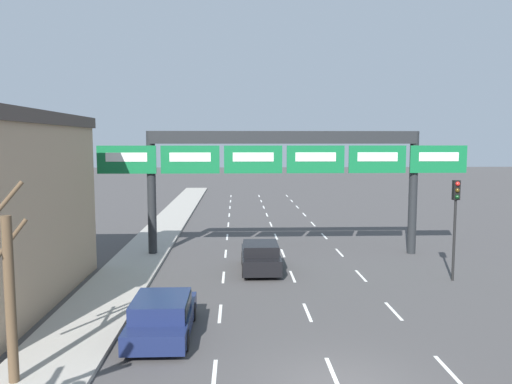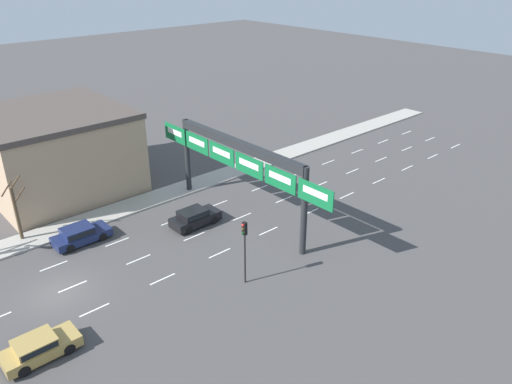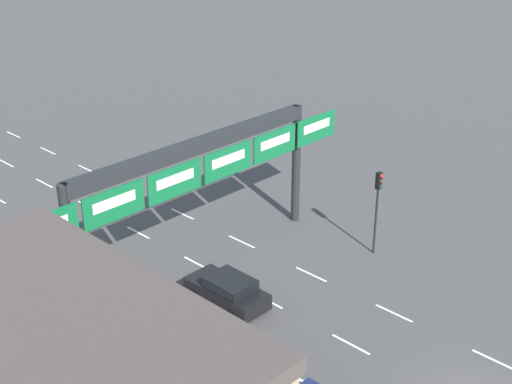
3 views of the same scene
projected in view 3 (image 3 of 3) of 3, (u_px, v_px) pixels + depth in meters
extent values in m
cube|color=white|center=(301.00, 380.00, 28.74)|extent=(0.12, 2.00, 0.01)
cube|color=white|center=(217.00, 330.00, 31.89)|extent=(0.12, 2.00, 0.01)
cube|color=white|center=(147.00, 288.00, 35.04)|extent=(0.12, 2.00, 0.01)
cube|color=white|center=(89.00, 253.00, 38.20)|extent=(0.12, 2.00, 0.01)
cube|color=white|center=(40.00, 224.00, 41.35)|extent=(0.12, 2.00, 0.01)
cube|color=white|center=(351.00, 344.00, 30.90)|extent=(0.12, 2.00, 0.01)
cube|color=white|center=(267.00, 300.00, 34.05)|extent=(0.12, 2.00, 0.01)
cube|color=white|center=(197.00, 264.00, 37.21)|extent=(0.12, 2.00, 0.01)
cube|color=white|center=(138.00, 233.00, 40.36)|extent=(0.12, 2.00, 0.01)
cube|color=white|center=(88.00, 206.00, 43.51)|extent=(0.12, 2.00, 0.01)
cube|color=white|center=(44.00, 183.00, 46.66)|extent=(0.12, 2.00, 0.01)
cube|color=white|center=(6.00, 163.00, 49.82)|extent=(0.12, 2.00, 0.01)
cube|color=white|center=(494.00, 360.00, 29.91)|extent=(0.12, 2.00, 0.01)
cube|color=white|center=(394.00, 313.00, 33.06)|extent=(0.12, 2.00, 0.01)
cube|color=white|center=(311.00, 274.00, 36.22)|extent=(0.12, 2.00, 0.01)
cube|color=white|center=(242.00, 242.00, 39.37)|extent=(0.12, 2.00, 0.01)
cube|color=white|center=(182.00, 214.00, 42.52)|extent=(0.12, 2.00, 0.01)
cube|color=white|center=(131.00, 190.00, 45.67)|extent=(0.12, 2.00, 0.01)
cube|color=white|center=(87.00, 169.00, 48.83)|extent=(0.12, 2.00, 0.01)
cube|color=white|center=(48.00, 151.00, 51.98)|extent=(0.12, 2.00, 0.01)
cube|color=white|center=(13.00, 135.00, 55.13)|extent=(0.12, 2.00, 0.01)
cylinder|color=#232628|center=(71.00, 259.00, 30.70)|extent=(0.48, 0.48, 7.00)
cylinder|color=#232628|center=(296.00, 164.00, 40.40)|extent=(0.48, 0.48, 7.00)
cube|color=#232628|center=(197.00, 146.00, 34.24)|extent=(14.80, 0.60, 0.70)
cube|color=#116B38|center=(44.00, 231.00, 28.85)|extent=(3.22, 0.08, 1.53)
cube|color=white|center=(44.00, 228.00, 28.76)|extent=(2.25, 0.02, 0.49)
cube|color=#116B38|center=(114.00, 205.00, 31.12)|extent=(3.22, 0.08, 1.53)
cube|color=white|center=(114.00, 202.00, 31.03)|extent=(2.25, 0.02, 0.49)
cube|color=#116B38|center=(175.00, 182.00, 33.39)|extent=(3.22, 0.08, 1.53)
cube|color=white|center=(175.00, 179.00, 33.31)|extent=(2.25, 0.02, 0.49)
cube|color=#116B38|center=(228.00, 162.00, 35.66)|extent=(3.22, 0.08, 1.53)
cube|color=white|center=(229.00, 159.00, 35.58)|extent=(2.25, 0.02, 0.49)
cube|color=#116B38|center=(275.00, 144.00, 37.94)|extent=(3.22, 0.08, 1.53)
cube|color=white|center=(275.00, 142.00, 37.85)|extent=(2.25, 0.02, 0.49)
cube|color=#116B38|center=(316.00, 128.00, 40.21)|extent=(3.22, 0.08, 1.53)
cube|color=white|center=(317.00, 126.00, 40.12)|extent=(2.25, 0.02, 0.49)
cube|color=black|center=(227.00, 293.00, 33.62)|extent=(1.83, 4.16, 0.74)
cube|color=black|center=(230.00, 284.00, 33.20)|extent=(1.68, 2.17, 0.50)
cube|color=black|center=(230.00, 284.00, 33.20)|extent=(1.72, 1.99, 0.36)
cylinder|color=black|center=(196.00, 294.00, 33.96)|extent=(0.22, 0.66, 0.66)
cylinder|color=black|center=(221.00, 281.00, 35.04)|extent=(0.22, 0.66, 0.66)
cylinder|color=black|center=(233.00, 315.00, 32.39)|extent=(0.22, 0.66, 0.66)
cylinder|color=black|center=(258.00, 300.00, 33.47)|extent=(0.22, 0.66, 0.66)
cylinder|color=black|center=(376.00, 221.00, 37.50)|extent=(0.12, 0.12, 3.77)
cube|color=black|center=(379.00, 181.00, 36.53)|extent=(0.30, 0.24, 0.90)
sphere|color=red|center=(381.00, 176.00, 36.32)|extent=(0.20, 0.20, 0.20)
sphere|color=#412F0C|center=(381.00, 181.00, 36.45)|extent=(0.20, 0.20, 0.20)
sphere|color=#0E3515|center=(380.00, 187.00, 36.57)|extent=(0.20, 0.20, 0.20)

